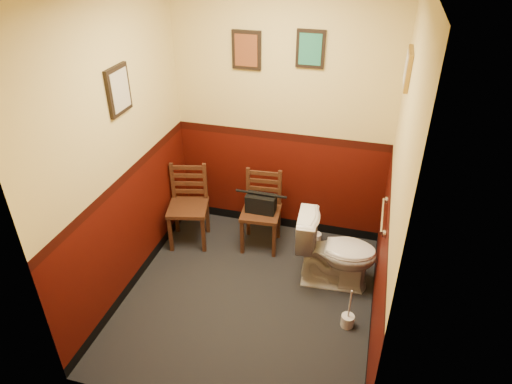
% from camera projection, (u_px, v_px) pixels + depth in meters
% --- Properties ---
extents(floor, '(2.20, 2.40, 0.00)m').
position_uv_depth(floor, '(249.00, 298.00, 4.22)').
color(floor, black).
rests_on(floor, ground).
extents(wall_back, '(2.20, 0.00, 2.70)m').
position_uv_depth(wall_back, '(282.00, 114.00, 4.50)').
color(wall_back, '#3C0A05').
rests_on(wall_back, ground).
extents(wall_front, '(2.20, 0.00, 2.70)m').
position_uv_depth(wall_front, '(186.00, 269.00, 2.53)').
color(wall_front, '#3C0A05').
rests_on(wall_front, ground).
extents(wall_left, '(0.00, 2.40, 2.70)m').
position_uv_depth(wall_left, '(120.00, 153.00, 3.76)').
color(wall_left, '#3C0A05').
rests_on(wall_left, ground).
extents(wall_right, '(0.00, 2.40, 2.70)m').
position_uv_depth(wall_right, '(395.00, 189.00, 3.26)').
color(wall_right, '#3C0A05').
rests_on(wall_right, ground).
extents(grab_bar, '(0.05, 0.56, 0.06)m').
position_uv_depth(grab_bar, '(383.00, 216.00, 3.68)').
color(grab_bar, silver).
rests_on(grab_bar, wall_right).
extents(framed_print_back_a, '(0.28, 0.04, 0.36)m').
position_uv_depth(framed_print_back_a, '(246.00, 50.00, 4.25)').
color(framed_print_back_a, black).
rests_on(framed_print_back_a, wall_back).
extents(framed_print_back_b, '(0.26, 0.04, 0.34)m').
position_uv_depth(framed_print_back_b, '(310.00, 49.00, 4.09)').
color(framed_print_back_b, black).
rests_on(framed_print_back_b, wall_back).
extents(framed_print_left, '(0.04, 0.30, 0.38)m').
position_uv_depth(framed_print_left, '(119.00, 90.00, 3.58)').
color(framed_print_left, black).
rests_on(framed_print_left, wall_left).
extents(framed_print_right, '(0.04, 0.34, 0.28)m').
position_uv_depth(framed_print_right, '(408.00, 68.00, 3.40)').
color(framed_print_right, olive).
rests_on(framed_print_right, wall_right).
extents(toilet, '(0.77, 0.47, 0.73)m').
position_uv_depth(toilet, '(336.00, 252.00, 4.21)').
color(toilet, white).
rests_on(toilet, floor).
extents(toilet_brush, '(0.11, 0.11, 0.40)m').
position_uv_depth(toilet_brush, '(348.00, 320.00, 3.90)').
color(toilet_brush, silver).
rests_on(toilet_brush, floor).
extents(chair_left, '(0.48, 0.48, 0.85)m').
position_uv_depth(chair_left, '(188.00, 206.00, 4.77)').
color(chair_left, '#4C2716').
rests_on(chair_left, floor).
extents(chair_right, '(0.42, 0.42, 0.83)m').
position_uv_depth(chair_right, '(262.00, 210.00, 4.71)').
color(chair_right, '#4C2716').
rests_on(chair_right, floor).
extents(handbag, '(0.30, 0.15, 0.22)m').
position_uv_depth(handbag, '(261.00, 203.00, 4.62)').
color(handbag, black).
rests_on(handbag, chair_right).
extents(tp_stack, '(0.23, 0.12, 0.20)m').
position_uv_depth(tp_stack, '(311.00, 234.00, 4.91)').
color(tp_stack, silver).
rests_on(tp_stack, floor).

